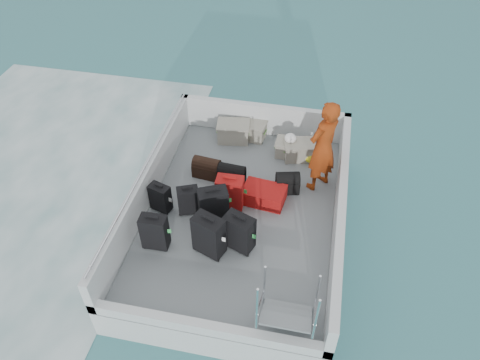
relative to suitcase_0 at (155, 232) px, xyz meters
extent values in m
plane|color=#1B6061|center=(1.22, 1.06, -0.96)|extent=(160.00, 160.00, 0.00)
plane|color=white|center=(-3.58, 1.06, -0.96)|extent=(10.00, 10.00, 0.00)
cube|color=silver|center=(1.22, 1.06, -0.66)|extent=(3.60, 5.00, 0.60)
cube|color=slate|center=(1.22, 1.06, -0.35)|extent=(3.30, 4.70, 0.02)
cube|color=silver|center=(-0.51, 1.06, 0.01)|extent=(0.14, 5.00, 0.70)
cube|color=silver|center=(2.95, 1.06, 0.01)|extent=(0.14, 5.00, 0.70)
cube|color=silver|center=(1.22, 3.49, 0.01)|extent=(3.60, 0.14, 0.70)
cube|color=silver|center=(1.22, -1.37, -0.24)|extent=(3.60, 0.14, 0.20)
cylinder|color=silver|center=(-0.51, 1.06, 0.41)|extent=(0.04, 4.80, 0.04)
cube|color=black|center=(0.00, 0.00, 0.00)|extent=(0.44, 0.26, 0.67)
cube|color=black|center=(-0.19, 0.83, -0.06)|extent=(0.42, 0.31, 0.56)
cube|color=black|center=(0.31, 0.88, -0.06)|extent=(0.43, 0.35, 0.55)
cube|color=black|center=(0.90, 0.07, 0.04)|extent=(0.57, 0.45, 0.76)
cube|color=black|center=(0.81, 0.73, 0.03)|extent=(0.58, 0.48, 0.74)
cube|color=#A5150C|center=(1.01, 1.16, 0.00)|extent=(0.49, 0.30, 0.66)
cube|color=black|center=(1.36, 0.27, 0.00)|extent=(0.56, 0.45, 0.68)
cube|color=#A5150C|center=(1.59, 1.42, -0.19)|extent=(0.82, 0.59, 0.30)
cube|color=gray|center=(0.64, 3.10, -0.14)|extent=(0.69, 0.52, 0.39)
cube|color=gray|center=(1.00, 3.26, -0.16)|extent=(0.63, 0.48, 0.35)
cube|color=gray|center=(1.87, 2.83, -0.18)|extent=(0.54, 0.39, 0.32)
cube|color=gray|center=(2.07, 2.79, -0.16)|extent=(0.66, 0.53, 0.35)
ellipsoid|color=yellow|center=(2.32, 2.72, -0.23)|extent=(0.28, 0.26, 0.22)
ellipsoid|color=white|center=(1.87, 2.83, 0.07)|extent=(0.24, 0.24, 0.18)
imported|color=#C84412|center=(2.52, 2.05, 0.59)|extent=(0.77, 0.81, 1.86)
camera|label=1|loc=(2.39, -4.65, 5.84)|focal=35.00mm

